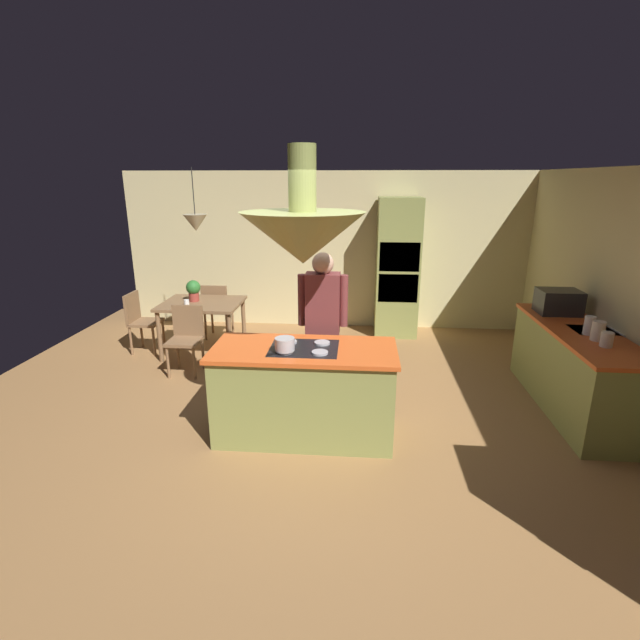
# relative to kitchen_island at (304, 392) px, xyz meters

# --- Properties ---
(ground) EXTENTS (8.16, 8.16, 0.00)m
(ground) POSITION_rel_kitchen_island_xyz_m (0.00, 0.20, -0.46)
(ground) COLOR #9E7042
(wall_back) EXTENTS (6.80, 0.10, 2.55)m
(wall_back) POSITION_rel_kitchen_island_xyz_m (0.00, 3.65, 0.82)
(wall_back) COLOR beige
(wall_back) RESTS_ON ground
(wall_right) EXTENTS (0.10, 7.20, 2.55)m
(wall_right) POSITION_rel_kitchen_island_xyz_m (3.25, 0.60, 0.82)
(wall_right) COLOR beige
(wall_right) RESTS_ON ground
(kitchen_island) EXTENTS (1.74, 0.80, 0.92)m
(kitchen_island) POSITION_rel_kitchen_island_xyz_m (0.00, 0.00, 0.00)
(kitchen_island) COLOR #8C934C
(kitchen_island) RESTS_ON ground
(counter_run_right) EXTENTS (0.73, 2.12, 0.90)m
(counter_run_right) POSITION_rel_kitchen_island_xyz_m (2.84, 0.80, 0.01)
(counter_run_right) COLOR #8C934C
(counter_run_right) RESTS_ON ground
(oven_tower) EXTENTS (0.66, 0.62, 2.16)m
(oven_tower) POSITION_rel_kitchen_island_xyz_m (1.10, 3.24, 0.62)
(oven_tower) COLOR #8C934C
(oven_tower) RESTS_ON ground
(dining_table) EXTENTS (1.10, 0.89, 0.76)m
(dining_table) POSITION_rel_kitchen_island_xyz_m (-1.70, 2.10, 0.20)
(dining_table) COLOR brown
(dining_table) RESTS_ON ground
(person_at_island) EXTENTS (0.53, 0.23, 1.70)m
(person_at_island) POSITION_rel_kitchen_island_xyz_m (0.12, 0.67, 0.52)
(person_at_island) COLOR tan
(person_at_island) RESTS_ON ground
(range_hood) EXTENTS (1.10, 1.10, 1.00)m
(range_hood) POSITION_rel_kitchen_island_xyz_m (0.00, 0.00, 1.50)
(range_hood) COLOR #8C934C
(pendant_light_over_table) EXTENTS (0.32, 0.32, 0.82)m
(pendant_light_over_table) POSITION_rel_kitchen_island_xyz_m (-1.70, 2.10, 1.41)
(pendant_light_over_table) COLOR beige
(chair_facing_island) EXTENTS (0.40, 0.40, 0.87)m
(chair_facing_island) POSITION_rel_kitchen_island_xyz_m (-1.70, 1.43, 0.05)
(chair_facing_island) COLOR brown
(chair_facing_island) RESTS_ON ground
(chair_by_back_wall) EXTENTS (0.40, 0.40, 0.87)m
(chair_by_back_wall) POSITION_rel_kitchen_island_xyz_m (-1.70, 2.77, 0.05)
(chair_by_back_wall) COLOR brown
(chair_by_back_wall) RESTS_ON ground
(chair_at_corner) EXTENTS (0.40, 0.40, 0.87)m
(chair_at_corner) POSITION_rel_kitchen_island_xyz_m (-2.63, 2.10, 0.05)
(chair_at_corner) COLOR brown
(chair_at_corner) RESTS_ON ground
(potted_plant_on_table) EXTENTS (0.20, 0.20, 0.30)m
(potted_plant_on_table) POSITION_rel_kitchen_island_xyz_m (-1.82, 2.15, 0.47)
(potted_plant_on_table) COLOR #99382D
(potted_plant_on_table) RESTS_ON dining_table
(cup_on_table) EXTENTS (0.07, 0.07, 0.09)m
(cup_on_table) POSITION_rel_kitchen_island_xyz_m (-1.83, 1.88, 0.35)
(cup_on_table) COLOR white
(cup_on_table) RESTS_ON dining_table
(canister_flour) EXTENTS (0.11, 0.11, 0.14)m
(canister_flour) POSITION_rel_kitchen_island_xyz_m (2.84, 0.28, 0.52)
(canister_flour) COLOR silver
(canister_flour) RESTS_ON counter_run_right
(canister_sugar) EXTENTS (0.12, 0.12, 0.19)m
(canister_sugar) POSITION_rel_kitchen_island_xyz_m (2.84, 0.46, 0.55)
(canister_sugar) COLOR silver
(canister_sugar) RESTS_ON counter_run_right
(canister_tea) EXTENTS (0.10, 0.10, 0.19)m
(canister_tea) POSITION_rel_kitchen_island_xyz_m (2.84, 0.64, 0.54)
(canister_tea) COLOR silver
(canister_tea) RESTS_ON counter_run_right
(microwave_on_counter) EXTENTS (0.46, 0.36, 0.28)m
(microwave_on_counter) POSITION_rel_kitchen_island_xyz_m (2.84, 1.43, 0.59)
(microwave_on_counter) COLOR #232326
(microwave_on_counter) RESTS_ON counter_run_right
(cooking_pot_on_cooktop) EXTENTS (0.18, 0.18, 0.12)m
(cooking_pot_on_cooktop) POSITION_rel_kitchen_island_xyz_m (-0.16, -0.13, 0.53)
(cooking_pot_on_cooktop) COLOR #B2B2B7
(cooking_pot_on_cooktop) RESTS_ON kitchen_island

